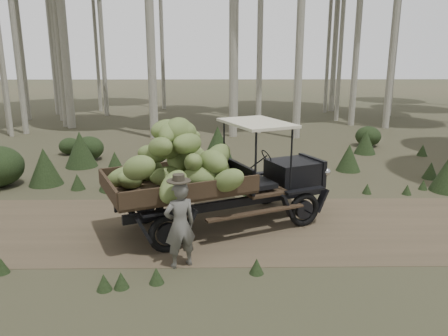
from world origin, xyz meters
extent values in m
plane|color=#473D2B|center=(0.00, 0.00, 0.00)|extent=(120.00, 120.00, 0.00)
cube|color=brown|center=(0.00, 0.00, 0.00)|extent=(70.00, 4.00, 0.01)
cube|color=black|center=(0.58, 0.91, 1.07)|extent=(1.39, 1.36, 0.59)
cube|color=black|center=(1.11, 1.15, 1.07)|extent=(0.53, 1.02, 0.66)
cube|color=black|center=(-0.79, 0.30, 1.17)|extent=(0.69, 1.40, 0.59)
cube|color=#38281C|center=(-2.15, -0.31, 1.07)|extent=(3.51, 2.97, 0.09)
cube|color=#38281C|center=(-2.54, 0.57, 1.26)|extent=(2.75, 1.28, 0.34)
cube|color=#38281C|center=(-1.76, -1.18, 1.26)|extent=(2.75, 1.28, 0.34)
cube|color=#38281C|center=(-3.51, -0.92, 1.26)|extent=(0.84, 1.78, 0.34)
cube|color=beige|center=(-0.37, 0.49, 2.37)|extent=(1.86, 2.16, 0.06)
cube|color=black|center=(-1.29, 0.52, 0.66)|extent=(4.52, 2.10, 0.19)
cube|color=black|center=(-0.96, -0.22, 0.66)|extent=(4.52, 2.10, 0.19)
torus|color=black|center=(0.03, 1.61, 0.41)|extent=(0.80, 0.46, 0.81)
torus|color=black|center=(0.73, 0.05, 0.41)|extent=(0.80, 0.46, 0.81)
torus|color=black|center=(-2.99, 0.25, 0.41)|extent=(0.80, 0.46, 0.81)
torus|color=black|center=(-2.29, -1.30, 0.41)|extent=(0.80, 0.46, 0.81)
sphere|color=beige|center=(1.00, 1.63, 1.12)|extent=(0.19, 0.19, 0.19)
sphere|color=beige|center=(1.39, 0.75, 1.12)|extent=(0.19, 0.19, 0.19)
ellipsoid|color=olive|center=(-2.32, -0.38, 1.36)|extent=(0.97, 0.76, 0.42)
ellipsoid|color=olive|center=(-2.82, -1.18, 1.75)|extent=(0.98, 0.80, 0.70)
ellipsoid|color=olive|center=(-2.32, -0.16, 1.97)|extent=(0.73, 0.89, 0.57)
ellipsoid|color=olive|center=(-2.11, -0.27, 2.33)|extent=(0.83, 0.91, 0.59)
ellipsoid|color=olive|center=(-3.14, -0.50, 1.31)|extent=(0.71, 0.93, 0.64)
ellipsoid|color=olive|center=(-1.85, 0.39, 1.67)|extent=(0.97, 0.82, 0.64)
ellipsoid|color=olive|center=(-1.92, -0.43, 2.08)|extent=(0.85, 0.93, 0.52)
ellipsoid|color=olive|center=(-2.38, -0.24, 2.34)|extent=(0.84, 0.79, 0.48)
ellipsoid|color=olive|center=(-1.26, 0.33, 1.32)|extent=(0.61, 0.94, 0.58)
ellipsoid|color=olive|center=(-1.35, -0.57, 1.71)|extent=(0.91, 0.88, 0.64)
ellipsoid|color=olive|center=(-2.04, 0.12, 2.05)|extent=(0.91, 0.47, 0.62)
ellipsoid|color=olive|center=(-2.16, -0.24, 2.24)|extent=(0.80, 0.89, 0.62)
ellipsoid|color=olive|center=(-3.37, -0.22, 1.29)|extent=(0.94, 0.55, 0.68)
ellipsoid|color=olive|center=(-1.78, -0.59, 1.70)|extent=(0.45, 0.85, 0.64)
ellipsoid|color=olive|center=(-2.33, -0.04, 2.05)|extent=(0.97, 0.92, 0.69)
ellipsoid|color=olive|center=(-2.32, -0.34, 2.31)|extent=(0.45, 0.90, 0.65)
ellipsoid|color=olive|center=(-2.94, 0.22, 1.33)|extent=(1.04, 0.88, 0.61)
ellipsoid|color=olive|center=(-2.16, 0.01, 1.66)|extent=(0.67, 1.09, 0.81)
ellipsoid|color=olive|center=(-2.44, -0.79, 2.08)|extent=(0.81, 0.92, 0.57)
ellipsoid|color=olive|center=(-2.06, -0.24, 2.24)|extent=(0.80, 0.84, 0.56)
ellipsoid|color=olive|center=(-1.44, 0.81, 1.39)|extent=(0.88, 0.97, 0.57)
ellipsoid|color=olive|center=(-2.72, 0.02, 1.75)|extent=(0.75, 0.47, 0.50)
ellipsoid|color=olive|center=(-2.35, 0.02, 2.03)|extent=(0.83, 0.71, 0.50)
ellipsoid|color=olive|center=(-1.96, -0.14, 2.27)|extent=(0.56, 0.84, 0.60)
ellipsoid|color=olive|center=(-1.60, -0.63, 1.36)|extent=(1.03, 0.64, 0.71)
ellipsoid|color=olive|center=(-1.29, 0.18, 1.63)|extent=(0.97, 1.11, 0.78)
ellipsoid|color=olive|center=(-2.13, -1.41, 1.43)|extent=(0.83, 1.04, 0.81)
ellipsoid|color=olive|center=(-1.05, -0.93, 1.41)|extent=(0.98, 0.83, 0.75)
imported|color=#585650|center=(-1.98, -1.90, 0.83)|extent=(0.72, 0.62, 1.67)
cylinder|color=#342E24|center=(-1.98, -1.90, 1.69)|extent=(0.59, 0.59, 0.02)
cylinder|color=#342E24|center=(-1.98, -1.90, 1.75)|extent=(0.30, 0.30, 0.13)
ellipsoid|color=#233319|center=(5.26, 9.07, 0.44)|extent=(1.08, 1.08, 0.87)
cone|color=#233319|center=(-1.27, 6.78, 0.63)|extent=(1.14, 1.14, 1.27)
cone|color=#233319|center=(-5.44, 2.98, 0.24)|extent=(0.43, 0.43, 0.48)
cone|color=#233319|center=(3.23, 5.01, 0.46)|extent=(0.83, 0.83, 0.93)
ellipsoid|color=#233319|center=(-7.19, 7.66, 0.34)|extent=(0.83, 0.83, 0.67)
cone|color=#233319|center=(-6.15, 5.72, 0.63)|extent=(1.13, 1.13, 1.26)
ellipsoid|color=#233319|center=(-6.15, 6.73, 0.45)|extent=(1.11, 1.11, 0.89)
cone|color=#233319|center=(-4.29, 2.98, 0.57)|extent=(1.03, 1.03, 1.15)
cone|color=#233319|center=(6.81, 7.22, 0.23)|extent=(0.41, 0.41, 0.45)
cone|color=#233319|center=(-2.57, 9.38, 0.48)|extent=(0.86, 0.86, 0.96)
cone|color=#233319|center=(5.59, 3.98, 0.27)|extent=(0.49, 0.49, 0.55)
cone|color=#233319|center=(4.67, 7.64, 0.47)|extent=(0.85, 0.85, 0.94)
cone|color=#233319|center=(-6.57, 3.50, 0.57)|extent=(1.03, 1.03, 1.15)
cone|color=#233319|center=(-2.94, -2.69, 0.15)|extent=(0.27, 0.27, 0.30)
cone|color=#233319|center=(-0.56, -2.22, 0.15)|extent=(0.27, 0.27, 0.30)
cone|color=#233319|center=(-5.25, -2.14, 0.15)|extent=(0.27, 0.27, 0.30)
cone|color=#233319|center=(-2.35, -2.54, 0.15)|extent=(0.27, 0.27, 0.30)
cone|color=#233319|center=(3.04, 2.47, 0.15)|extent=(0.27, 0.27, 0.30)
cone|color=#233319|center=(0.79, 2.51, 0.15)|extent=(0.27, 0.27, 0.30)
cone|color=#233319|center=(0.94, 2.69, 0.15)|extent=(0.27, 0.27, 0.30)
cone|color=#233319|center=(-3.22, -2.76, 0.15)|extent=(0.27, 0.27, 0.30)
cone|color=#233319|center=(-1.43, 2.36, 0.15)|extent=(0.27, 0.27, 0.30)
cone|color=#233319|center=(-3.31, 2.98, 0.15)|extent=(0.27, 0.27, 0.30)
cone|color=#233319|center=(-0.43, 2.37, 0.15)|extent=(0.27, 0.27, 0.30)
cone|color=#233319|center=(4.15, 2.36, 0.15)|extent=(0.27, 0.27, 0.30)
cone|color=#233319|center=(4.83, 2.83, 0.15)|extent=(0.27, 0.27, 0.30)
cone|color=#233319|center=(-1.00, 2.66, 0.15)|extent=(0.27, 0.27, 0.30)
camera|label=1|loc=(-1.26, -9.48, 3.92)|focal=35.00mm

